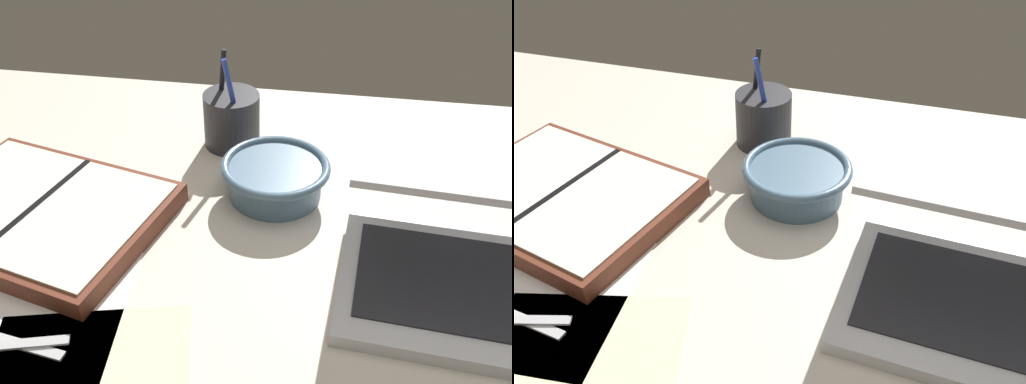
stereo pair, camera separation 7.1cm
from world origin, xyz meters
The scene contains 6 objects.
desk_top centered at (0.00, 0.00, 1.00)cm, with size 140.00×100.00×2.00cm, color beige.
laptop centered at (30.62, 3.22, 7.00)cm, with size 35.43×31.92×16.09cm.
bowl centered at (3.73, 16.74, 5.04)cm, with size 15.58×15.58×5.43cm.
pen_cup centered at (-5.08, 29.44, 6.53)cm, with size 8.99×8.99×16.00cm.
planner centered at (-26.76, 5.17, 3.57)cm, with size 36.84×31.50×3.33cm.
paper_sheet_beside_planner centered at (-20.25, -9.78, 2.08)cm, with size 20.18×23.00×0.16cm, color white.
Camera 1 is at (11.71, -49.18, 51.75)cm, focal length 40.00 mm.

